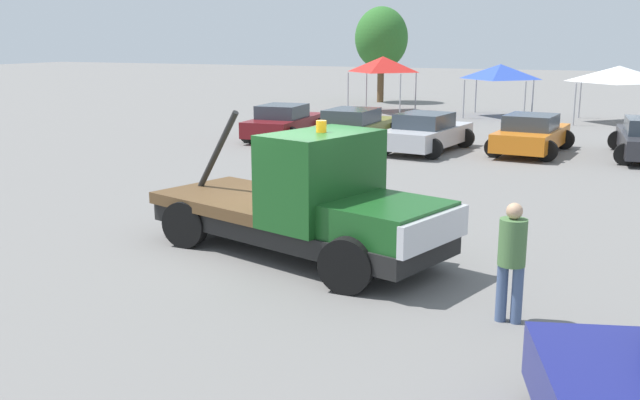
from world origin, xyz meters
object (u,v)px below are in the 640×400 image
parked_car_silver (426,133)px  canopy_tent_red (383,64)px  person_near_truck (512,254)px  canopy_tent_blue (500,72)px  parked_car_maroon (284,122)px  parked_car_olive (353,127)px  tree_left (381,38)px  canopy_tent_white (619,74)px  tow_truck (310,205)px  parked_car_orange (531,134)px

parked_car_silver → canopy_tent_red: (-5.73, 12.37, 1.82)m
person_near_truck → canopy_tent_blue: size_ratio=0.57×
parked_car_maroon → canopy_tent_blue: size_ratio=1.54×
parked_car_olive → parked_car_silver: bearing=-97.2°
canopy_tent_blue → tree_left: tree_left is taller
canopy_tent_blue → canopy_tent_white: size_ratio=0.86×
canopy_tent_white → person_near_truck: bearing=-91.6°
tow_truck → tree_left: tree_left is taller
tow_truck → canopy_tent_white: canopy_tent_white is taller
parked_car_orange → canopy_tent_red: bearing=44.0°
parked_car_silver → parked_car_olive: bearing=90.5°
tow_truck → canopy_tent_blue: 25.05m
person_near_truck → parked_car_silver: (-5.08, 14.33, -0.33)m
parked_car_olive → parked_car_orange: bearing=-84.2°
canopy_tent_white → parked_car_olive: bearing=-127.7°
parked_car_olive → tow_truck: bearing=-162.1°
parked_car_olive → tree_left: size_ratio=0.86×
parked_car_silver → tree_left: (-7.64, 17.67, 3.15)m
parked_car_olive → parked_car_orange: (6.21, 0.60, -0.00)m
parked_car_olive → tree_left: bearing=15.9°
canopy_tent_white → tow_truck: bearing=-100.4°
parked_car_maroon → tree_left: tree_left is taller
parked_car_olive → parked_car_maroon: bearing=81.8°
tow_truck → parked_car_maroon: 15.36m
person_near_truck → tree_left: size_ratio=0.30×
tow_truck → parked_car_silver: bearing=112.9°
parked_car_orange → canopy_tent_blue: (-3.02, 11.29, 1.56)m
canopy_tent_white → tree_left: (-13.43, 6.15, 1.56)m
parked_car_silver → canopy_tent_white: bearing=-18.6°
parked_car_silver → person_near_truck: bearing=-152.4°
parked_car_orange → tree_left: tree_left is taller
parked_car_olive → person_near_truck: bearing=-151.5°
parked_car_silver → parked_car_orange: same height
tow_truck → tree_left: (-8.98, 30.41, 2.83)m
parked_car_olive → canopy_tent_blue: canopy_tent_blue is taller
person_near_truck → parked_car_olive: person_near_truck is taller
person_near_truck → canopy_tent_red: bearing=-159.3°
parked_car_orange → canopy_tent_blue: bearing=20.3°
parked_car_silver → canopy_tent_red: 13.76m
parked_car_silver → canopy_tent_white: (5.79, 11.53, 1.58)m
tow_truck → canopy_tent_blue: bearing=109.0°
canopy_tent_red → tree_left: (-1.91, 5.30, 1.32)m
parked_car_orange → canopy_tent_white: canopy_tent_white is taller
tree_left → tow_truck: bearing=-73.5°
person_near_truck → tree_left: (-12.71, 32.00, 2.82)m
canopy_tent_red → canopy_tent_white: 11.56m
tow_truck → parked_car_olive: 13.75m
person_near_truck → canopy_tent_white: 25.90m
tow_truck → person_near_truck: (3.73, -1.60, 0.02)m
parked_car_maroon → parked_car_olive: 3.07m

